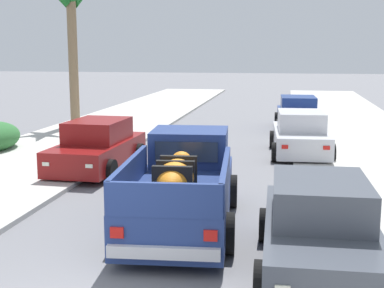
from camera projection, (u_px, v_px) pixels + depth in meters
The scene contains 10 objects.
sidewalk_left at pixel (57, 149), 19.48m from camera, with size 5.31×60.00×0.12m, color beige.
sidewalk_right at pixel (375, 160), 17.58m from camera, with size 5.31×60.00×0.12m, color beige.
curb_left at pixel (90, 151), 19.27m from camera, with size 0.16×60.00×0.10m, color silver.
curb_right at pixel (336, 159), 17.79m from camera, with size 0.16×60.00×0.10m, color silver.
pickup_truck at pixel (183, 187), 11.16m from camera, with size 2.50×5.34×1.80m.
car_left_near at pixel (300, 135), 18.63m from camera, with size 2.21×4.34×1.54m.
car_right_near at pixel (319, 229), 8.82m from camera, with size 2.09×4.29×1.54m.
car_left_mid at pixel (98, 147), 16.26m from camera, with size 2.13×4.31×1.54m.
car_right_mid at pixel (298, 114), 24.57m from camera, with size 2.16×4.32×1.54m.
palm_tree_left_fore at pixel (72, 10), 24.62m from camera, with size 2.96×3.49×6.92m.
Camera 1 is at (2.64, -6.01, 3.61)m, focal length 50.31 mm.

